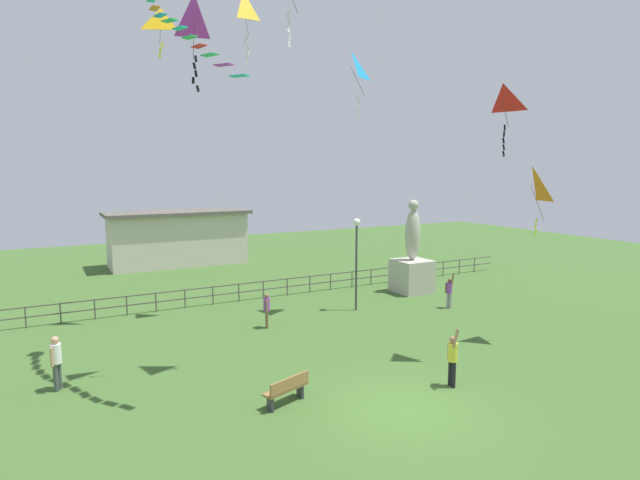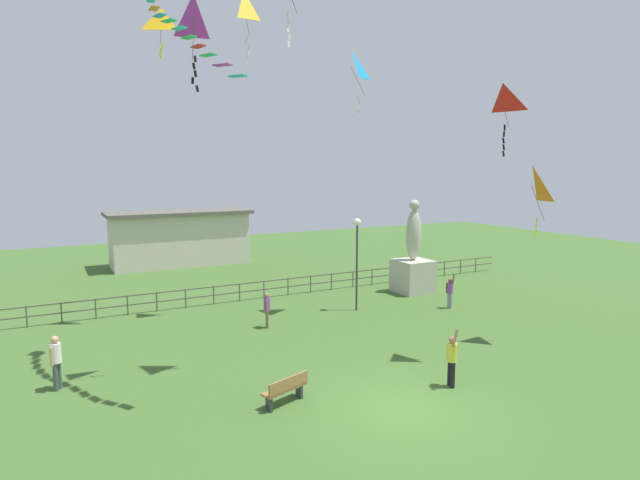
# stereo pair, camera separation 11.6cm
# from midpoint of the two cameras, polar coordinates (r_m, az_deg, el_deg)

# --- Properties ---
(ground_plane) EXTENTS (80.00, 80.00, 0.00)m
(ground_plane) POSITION_cam_midpoint_polar(r_m,az_deg,el_deg) (15.85, 9.40, -17.86)
(ground_plane) COLOR #3D6028
(statue_monument) EXTENTS (1.87, 1.87, 5.16)m
(statue_monument) POSITION_cam_midpoint_polar(r_m,az_deg,el_deg) (29.46, 10.25, -2.75)
(statue_monument) COLOR #B2AD9E
(statue_monument) RESTS_ON ground_plane
(lamppost) EXTENTS (0.36, 0.36, 4.50)m
(lamppost) POSITION_cam_midpoint_polar(r_m,az_deg,el_deg) (25.03, 4.21, -0.43)
(lamppost) COLOR #38383D
(lamppost) RESTS_ON ground_plane
(park_bench) EXTENTS (1.55, 0.87, 0.85)m
(park_bench) POSITION_cam_midpoint_polar(r_m,az_deg,el_deg) (15.82, -3.54, -15.97)
(park_bench) COLOR olive
(park_bench) RESTS_ON ground_plane
(person_0) EXTENTS (0.28, 0.48, 1.76)m
(person_0) POSITION_cam_midpoint_polar(r_m,az_deg,el_deg) (26.55, 14.17, -5.41)
(person_0) COLOR #99999E
(person_0) RESTS_ON ground_plane
(person_1) EXTENTS (0.28, 0.44, 1.54)m
(person_1) POSITION_cam_midpoint_polar(r_m,az_deg,el_deg) (22.76, -5.68, -7.41)
(person_1) COLOR brown
(person_1) RESTS_ON ground_plane
(person_2) EXTENTS (0.35, 0.50, 1.94)m
(person_2) POSITION_cam_midpoint_polar(r_m,az_deg,el_deg) (17.24, 14.42, -12.33)
(person_2) COLOR black
(person_2) RESTS_ON ground_plane
(person_3) EXTENTS (0.34, 0.45, 1.73)m
(person_3) POSITION_cam_midpoint_polar(r_m,az_deg,el_deg) (18.41, -26.77, -11.55)
(person_3) COLOR #3F4C47
(person_3) RESTS_ON ground_plane
(kite_0) EXTENTS (0.88, 1.12, 2.68)m
(kite_0) POSITION_cam_midpoint_polar(r_m,az_deg,el_deg) (17.17, -13.42, 22.37)
(kite_0) COLOR #B22DB2
(kite_1) EXTENTS (0.81, 0.85, 3.18)m
(kite_1) POSITION_cam_midpoint_polar(r_m,az_deg,el_deg) (25.23, -8.15, 23.59)
(kite_1) COLOR yellow
(kite_3) EXTENTS (1.18, 0.88, 2.02)m
(kite_3) POSITION_cam_midpoint_polar(r_m,az_deg,el_deg) (24.50, -16.81, 21.81)
(kite_3) COLOR yellow
(kite_5) EXTENTS (0.97, 1.06, 2.35)m
(kite_5) POSITION_cam_midpoint_polar(r_m,az_deg,el_deg) (19.03, 19.51, 14.08)
(kite_5) COLOR red
(kite_6) EXTENTS (1.08, 0.94, 2.61)m
(kite_6) POSITION_cam_midpoint_polar(r_m,az_deg,el_deg) (21.61, 22.29, 5.40)
(kite_6) COLOR orange
(kite_7) EXTENTS (1.18, 1.17, 2.98)m
(kite_7) POSITION_cam_midpoint_polar(r_m,az_deg,el_deg) (25.13, 3.64, 18.15)
(kite_7) COLOR #198CD1
(waterfront_railing) EXTENTS (36.03, 0.06, 0.95)m
(waterfront_railing) POSITION_cam_midpoint_polar(r_m,az_deg,el_deg) (27.40, -9.13, -5.43)
(waterfront_railing) COLOR #4C4742
(waterfront_railing) RESTS_ON ground_plane
(pavilion_building) EXTENTS (9.92, 3.82, 3.88)m
(pavilion_building) POSITION_cam_midpoint_polar(r_m,az_deg,el_deg) (38.55, -15.00, 0.26)
(pavilion_building) COLOR beige
(pavilion_building) RESTS_ON ground_plane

